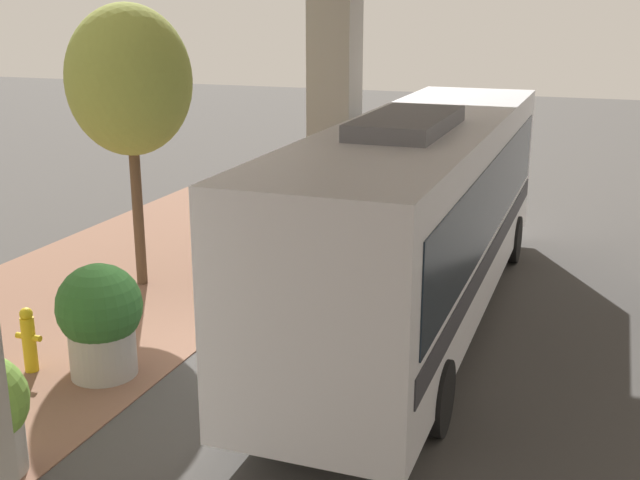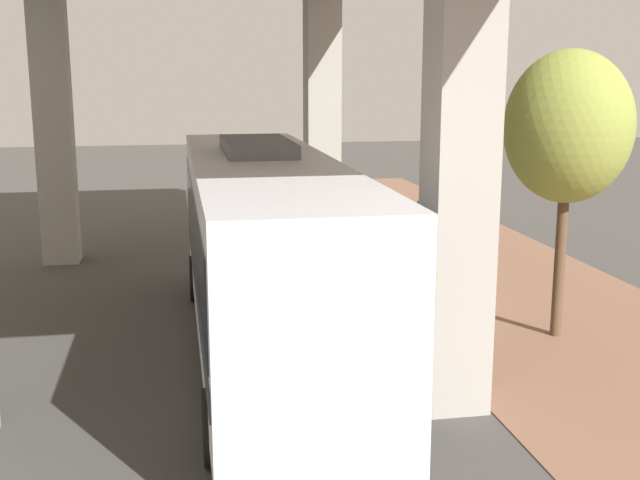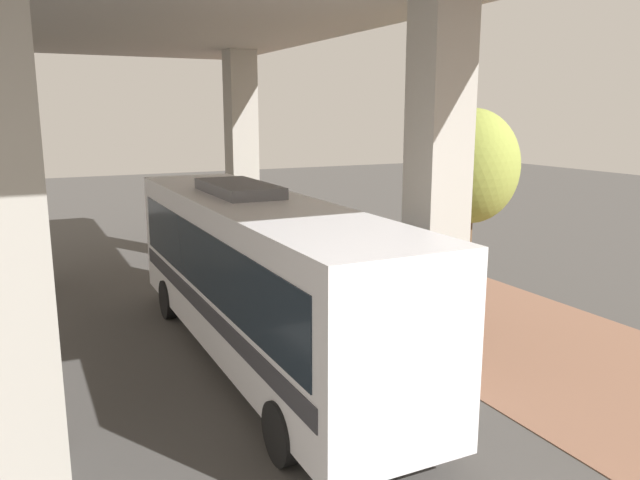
# 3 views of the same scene
# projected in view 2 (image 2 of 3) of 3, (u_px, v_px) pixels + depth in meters

# --- Properties ---
(ground_plane) EXTENTS (80.00, 80.00, 0.00)m
(ground_plane) POSITION_uv_depth(u_px,v_px,m) (389.00, 304.00, 17.40)
(ground_plane) COLOR #474442
(ground_plane) RESTS_ON ground
(sidewalk_strip) EXTENTS (6.00, 40.00, 0.02)m
(sidewalk_strip) POSITION_uv_depth(u_px,v_px,m) (519.00, 296.00, 17.92)
(sidewalk_strip) COLOR #845B47
(sidewalk_strip) RESTS_ON ground
(bus) EXTENTS (2.53, 11.29, 3.72)m
(bus) POSITION_uv_depth(u_px,v_px,m) (265.00, 244.00, 13.91)
(bus) COLOR silver
(bus) RESTS_ON ground
(fire_hydrant) EXTENTS (0.42, 0.20, 1.03)m
(fire_hydrant) POSITION_uv_depth(u_px,v_px,m) (455.00, 263.00, 18.92)
(fire_hydrant) COLOR gold
(fire_hydrant) RESTS_ON ground
(planter_front) EXTENTS (1.25, 1.25, 1.73)m
(planter_front) POSITION_uv_depth(u_px,v_px,m) (415.00, 251.00, 18.38)
(planter_front) COLOR #ADA89E
(planter_front) RESTS_ON ground
(planter_middle) EXTENTS (1.10, 1.10, 1.48)m
(planter_middle) POSITION_uv_depth(u_px,v_px,m) (376.00, 235.00, 20.95)
(planter_middle) COLOR #ADA89E
(planter_middle) RESTS_ON ground
(planter_back) EXTENTS (1.49, 1.49, 1.92)m
(planter_back) POSITION_uv_depth(u_px,v_px,m) (440.00, 226.00, 21.03)
(planter_back) COLOR #ADA89E
(planter_back) RESTS_ON ground
(street_tree_near) EXTENTS (2.31, 2.31, 5.35)m
(street_tree_near) POSITION_uv_depth(u_px,v_px,m) (568.00, 128.00, 14.48)
(street_tree_near) COLOR brown
(street_tree_near) RESTS_ON ground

